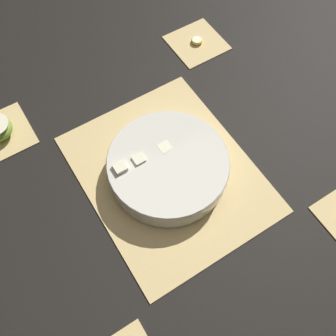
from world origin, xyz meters
name	(u,v)px	position (x,y,z in m)	size (l,w,h in m)	color
ground_plane	(168,174)	(0.00, 0.00, 0.00)	(6.00, 6.00, 0.00)	black
bamboo_mat_center	(168,173)	(0.00, 0.00, 0.00)	(0.47, 0.38, 0.01)	#D6B775
coaster_mat_near_right	(197,42)	(0.32, -0.30, 0.00)	(0.15, 0.15, 0.01)	#D6B775
coaster_mat_far_right	(1,134)	(0.32, 0.30, 0.00)	(0.15, 0.15, 0.01)	#D6B775
fruit_salad_bowl	(168,166)	(0.00, 0.00, 0.04)	(0.29, 0.29, 0.07)	silver
banana_coin_single	(197,41)	(0.32, -0.30, 0.01)	(0.03, 0.03, 0.01)	#F7EFC6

